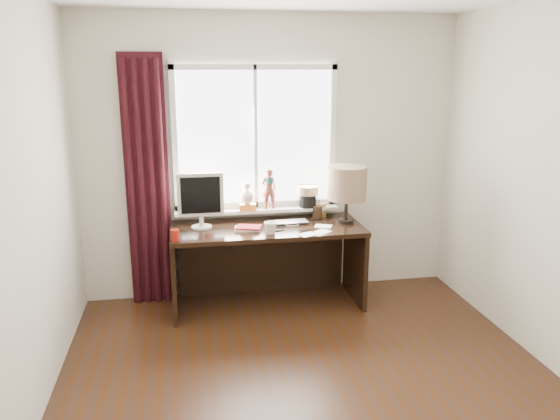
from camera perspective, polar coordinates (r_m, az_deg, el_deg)
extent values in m
cube|color=#321E14|center=(3.74, 4.39, -20.01)|extent=(3.50, 4.00, 0.00)
cube|color=beige|center=(5.10, -0.93, 5.42)|extent=(3.50, 0.00, 2.60)
cube|color=beige|center=(3.22, -26.83, -1.81)|extent=(0.00, 4.00, 2.60)
imported|color=silver|center=(4.93, 0.97, -1.30)|extent=(0.35, 0.23, 0.03)
imported|color=white|center=(4.63, -1.00, -1.85)|extent=(0.15, 0.15, 0.11)
cylinder|color=maroon|center=(4.54, -10.90, -2.58)|extent=(0.07, 0.07, 0.09)
cube|color=white|center=(5.03, -2.61, 7.58)|extent=(1.40, 0.02, 1.30)
cube|color=silver|center=(5.12, -2.50, 0.60)|extent=(1.50, 0.05, 0.05)
cube|color=silver|center=(4.97, -2.66, 14.72)|extent=(1.50, 0.05, 0.05)
cube|color=silver|center=(4.97, -10.96, 7.23)|extent=(0.05, 0.05, 1.40)
cube|color=silver|center=(5.15, 5.51, 7.70)|extent=(0.05, 0.05, 1.40)
cube|color=silver|center=(5.01, -2.58, 7.55)|extent=(0.03, 0.05, 1.30)
cube|color=silver|center=(5.09, -2.42, 0.03)|extent=(1.52, 0.18, 0.03)
cylinder|color=#6D1008|center=(4.98, -7.86, 1.37)|extent=(0.15, 0.15, 0.27)
cube|color=gold|center=(5.03, -3.44, 0.36)|extent=(0.15, 0.12, 0.06)
sphere|color=beige|center=(5.00, -3.46, 1.42)|extent=(0.13, 0.13, 0.13)
sphere|color=beige|center=(4.98, -3.47, 2.54)|extent=(0.07, 0.07, 0.07)
imported|color=brown|center=(5.03, -1.08, 2.25)|extent=(0.14, 0.10, 0.38)
cylinder|color=#1E4C51|center=(5.01, -1.07, 3.15)|extent=(0.09, 0.09, 0.05)
cylinder|color=black|center=(5.13, 2.90, 1.01)|extent=(0.16, 0.16, 0.12)
cylinder|color=#8C6B4C|center=(5.10, 2.92, 2.10)|extent=(0.20, 0.20, 0.08)
cube|color=black|center=(5.00, -13.68, 2.77)|extent=(0.38, 0.05, 2.25)
cylinder|color=black|center=(4.98, -15.29, 2.32)|extent=(0.06, 0.06, 2.20)
cylinder|color=black|center=(4.97, -14.26, 2.37)|extent=(0.06, 0.06, 2.20)
cylinder|color=black|center=(4.97, -13.23, 2.42)|extent=(0.06, 0.06, 2.20)
cylinder|color=black|center=(4.96, -12.19, 2.47)|extent=(0.06, 0.06, 2.20)
cube|color=#321E12|center=(4.86, -1.37, -1.98)|extent=(1.70, 0.70, 0.04)
cube|color=#321E12|center=(4.93, -10.99, -6.61)|extent=(0.04, 0.64, 0.71)
cube|color=#321E12|center=(5.16, 7.84, -5.48)|extent=(0.04, 0.64, 0.71)
cube|color=#321E12|center=(5.29, -1.90, -4.83)|extent=(1.60, 0.03, 0.71)
cylinder|color=beige|center=(4.86, -8.18, -1.76)|extent=(0.18, 0.18, 0.01)
cylinder|color=beige|center=(4.85, -8.21, -1.11)|extent=(0.04, 0.04, 0.10)
cube|color=beige|center=(4.79, -8.31, 1.59)|extent=(0.40, 0.04, 0.38)
cube|color=black|center=(4.77, -8.30, 1.53)|extent=(0.34, 0.01, 0.32)
cube|color=beige|center=(4.77, -3.43, -1.96)|extent=(0.24, 0.19, 0.02)
cube|color=maroon|center=(4.75, -3.30, -1.80)|extent=(0.24, 0.20, 0.01)
cylinder|color=black|center=(5.12, 3.93, -0.20)|extent=(0.09, 0.09, 0.12)
cylinder|color=black|center=(5.11, 3.74, 0.37)|extent=(0.01, 0.01, 0.22)
cylinder|color=black|center=(5.10, 4.08, 0.17)|extent=(0.01, 0.01, 0.19)
cylinder|color=black|center=(5.11, 3.90, 0.55)|extent=(0.01, 0.01, 0.25)
cylinder|color=black|center=(5.13, 4.09, 0.12)|extent=(0.01, 0.01, 0.17)
cube|color=gold|center=(5.14, 4.29, -0.07)|extent=(0.10, 0.02, 0.13)
cube|color=#996633|center=(5.13, 4.33, -0.10)|extent=(0.08, 0.01, 0.10)
cylinder|color=black|center=(5.00, 6.88, -1.16)|extent=(0.14, 0.14, 0.03)
cylinder|color=black|center=(4.97, 6.93, 0.23)|extent=(0.03, 0.03, 0.22)
cylinder|color=tan|center=(4.92, 7.01, 2.82)|extent=(0.35, 0.35, 0.30)
cube|color=white|center=(4.71, 4.39, -2.29)|extent=(0.19, 0.18, 0.00)
cube|color=white|center=(4.87, 4.54, -1.69)|extent=(0.18, 0.16, 0.00)
cube|color=white|center=(4.63, 2.91, -2.57)|extent=(0.18, 0.16, 0.00)
torus|color=black|center=(4.77, -0.29, -1.99)|extent=(0.16, 0.16, 0.01)
torus|color=black|center=(4.99, 3.85, -1.27)|extent=(0.14, 0.14, 0.01)
torus|color=black|center=(5.03, 1.69, -1.09)|extent=(0.13, 0.13, 0.01)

